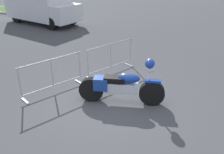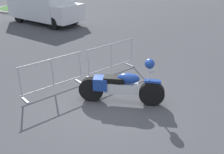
{
  "view_description": "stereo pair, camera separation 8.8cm",
  "coord_description": "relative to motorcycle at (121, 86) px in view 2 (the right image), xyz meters",
  "views": [
    {
      "loc": [
        -3.75,
        -4.64,
        3.68
      ],
      "look_at": [
        0.45,
        0.29,
        0.65
      ],
      "focal_mm": 40.0,
      "sensor_mm": 36.0,
      "label": 1
    },
    {
      "loc": [
        -3.68,
        -4.69,
        3.68
      ],
      "look_at": [
        0.45,
        0.29,
        0.65
      ],
      "focal_mm": 40.0,
      "sensor_mm": 36.0,
      "label": 2
    }
  ],
  "objects": [
    {
      "name": "crowd_barrier_near",
      "position": [
        -1.15,
        1.82,
        0.03
      ],
      "size": [
        2.1,
        0.48,
        1.07
      ],
      "rotation": [
        0.0,
        0.0,
        0.02
      ],
      "color": "#9EA0A5",
      "rests_on": "ground"
    },
    {
      "name": "delivery_van",
      "position": [
        2.81,
        10.67,
        0.72
      ],
      "size": [
        3.15,
        5.33,
        2.31
      ],
      "rotation": [
        0.0,
        0.0,
        -1.32
      ],
      "color": "silver",
      "rests_on": "ground"
    },
    {
      "name": "ground_plane",
      "position": [
        -0.45,
        0.11,
        -0.52
      ],
      "size": [
        120.0,
        120.0,
        0.0
      ],
      "primitive_type": "plane",
      "color": "#424247"
    },
    {
      "name": "motorcycle",
      "position": [
        0.0,
        0.0,
        0.0
      ],
      "size": [
        1.76,
        1.92,
        1.36
      ],
      "rotation": [
        0.0,
        0.0,
        -0.84
      ],
      "color": "black",
      "rests_on": "ground"
    },
    {
      "name": "crowd_barrier_far",
      "position": [
        1.15,
        1.82,
        0.03
      ],
      "size": [
        2.1,
        0.48,
        1.07
      ],
      "rotation": [
        0.0,
        0.0,
        0.02
      ],
      "color": "#9EA0A5",
      "rests_on": "ground"
    },
    {
      "name": "planter_island",
      "position": [
        3.87,
        16.22,
        -0.19
      ],
      "size": [
        4.54,
        4.54,
        1.16
      ],
      "color": "#ADA89E",
      "rests_on": "ground"
    }
  ]
}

